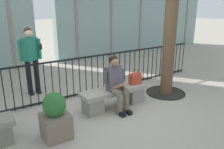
# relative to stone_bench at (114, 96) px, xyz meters

# --- Properties ---
(ground_plane) EXTENTS (60.00, 60.00, 0.00)m
(ground_plane) POSITION_rel_stone_bench_xyz_m (0.00, 0.00, -0.27)
(ground_plane) COLOR #A8A091
(stone_bench) EXTENTS (1.60, 0.44, 0.45)m
(stone_bench) POSITION_rel_stone_bench_xyz_m (0.00, 0.00, 0.00)
(stone_bench) COLOR gray
(stone_bench) RESTS_ON ground
(seated_person_with_phone) EXTENTS (0.52, 0.66, 1.21)m
(seated_person_with_phone) POSITION_rel_stone_bench_xyz_m (-0.04, -0.13, 0.38)
(seated_person_with_phone) COLOR #6B6051
(seated_person_with_phone) RESTS_ON ground
(handbag_on_bench) EXTENTS (0.28, 0.15, 0.35)m
(handbag_on_bench) POSITION_rel_stone_bench_xyz_m (0.58, -0.01, 0.31)
(handbag_on_bench) COLOR #B23823
(handbag_on_bench) RESTS_ON stone_bench
(bystander_at_railing) EXTENTS (0.55, 0.40, 1.71)m
(bystander_at_railing) POSITION_rel_stone_bench_xyz_m (-1.29, 1.87, 0.73)
(bystander_at_railing) COLOR black
(bystander_at_railing) RESTS_ON ground
(plaza_railing) EXTENTS (7.10, 0.04, 1.01)m
(plaza_railing) POSITION_rel_stone_bench_xyz_m (-0.00, 1.04, 0.24)
(plaza_railing) COLOR black
(plaza_railing) RESTS_ON ground
(planter) EXTENTS (0.46, 0.46, 0.85)m
(planter) POSITION_rel_stone_bench_xyz_m (-1.55, -0.47, 0.12)
(planter) COLOR #726656
(planter) RESTS_ON ground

